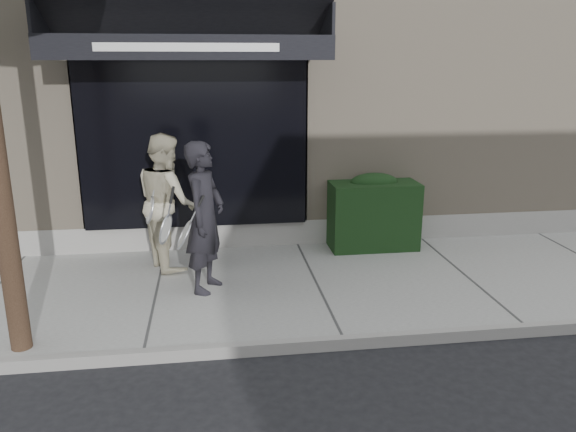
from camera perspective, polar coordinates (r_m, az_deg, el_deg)
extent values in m
plane|color=black|center=(7.32, 2.80, -7.47)|extent=(80.00, 80.00, 0.00)
cube|color=gray|center=(7.30, 2.80, -7.03)|extent=(20.00, 3.00, 0.12)
cube|color=gray|center=(5.93, 5.64, -12.65)|extent=(20.00, 0.10, 0.14)
cube|color=tan|center=(11.68, -1.70, 15.04)|extent=(14.00, 7.00, 5.50)
cube|color=gray|center=(8.81, 0.78, -1.67)|extent=(14.02, 0.42, 0.50)
cube|color=black|center=(8.24, -9.49, 7.96)|extent=(3.20, 0.30, 2.60)
cube|color=gray|center=(8.58, -20.30, 7.51)|extent=(0.08, 0.40, 2.60)
cube|color=gray|center=(8.49, 1.49, 8.39)|extent=(0.08, 0.40, 2.60)
cube|color=gray|center=(8.32, -9.90, 17.27)|extent=(3.36, 0.40, 0.12)
cube|color=black|center=(7.63, -10.15, 19.38)|extent=(3.60, 1.03, 0.55)
cube|color=black|center=(7.12, -10.13, 16.53)|extent=(3.60, 0.05, 0.30)
cube|color=white|center=(7.09, -10.14, 16.53)|extent=(2.20, 0.01, 0.10)
cube|color=black|center=(7.88, -23.80, 17.65)|extent=(0.04, 1.00, 0.45)
cube|color=black|center=(7.78, 3.84, 18.91)|extent=(0.04, 1.00, 0.45)
cube|color=black|center=(8.52, 8.58, 0.14)|extent=(1.30, 0.70, 1.00)
ellipsoid|color=black|center=(8.40, 8.72, 3.42)|extent=(0.71, 0.38, 0.27)
imported|color=black|center=(6.80, -8.43, -0.15)|extent=(0.67, 0.79, 1.84)
torus|color=silver|center=(6.61, -10.53, -1.94)|extent=(0.20, 0.32, 0.28)
cylinder|color=silver|center=(6.61, -10.53, -1.94)|extent=(0.16, 0.28, 0.24)
cylinder|color=silver|center=(6.61, -10.53, -1.94)|extent=(0.17, 0.04, 0.10)
cylinder|color=black|center=(6.61, -10.53, -1.94)|extent=(0.19, 0.06, 0.12)
torus|color=silver|center=(6.57, -12.32, -1.32)|extent=(0.19, 0.32, 0.30)
cylinder|color=silver|center=(6.57, -12.32, -1.32)|extent=(0.15, 0.28, 0.26)
cylinder|color=silver|center=(6.57, -12.32, -1.32)|extent=(0.18, 0.08, 0.06)
cylinder|color=black|center=(6.57, -12.32, -1.32)|extent=(0.20, 0.10, 0.08)
imported|color=beige|center=(7.69, -12.22, 1.47)|extent=(0.98, 1.09, 1.83)
torus|color=silver|center=(7.48, -13.84, 0.62)|extent=(0.18, 0.32, 0.30)
cylinder|color=silver|center=(7.48, -13.84, 0.62)|extent=(0.15, 0.28, 0.26)
cylinder|color=silver|center=(7.48, -13.84, 0.62)|extent=(0.18, 0.07, 0.07)
cylinder|color=black|center=(7.48, -13.84, 0.62)|extent=(0.20, 0.09, 0.08)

